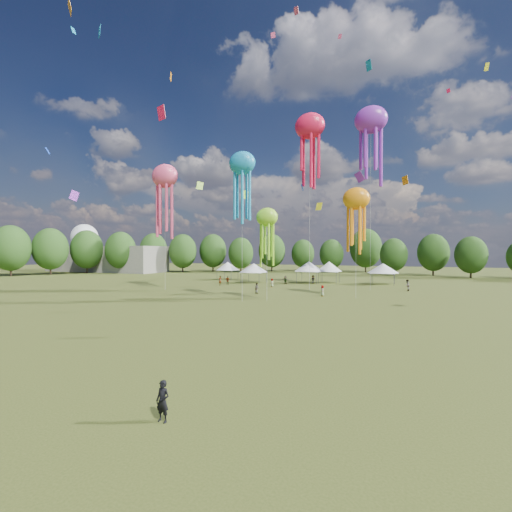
% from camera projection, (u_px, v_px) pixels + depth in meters
% --- Properties ---
extents(ground, '(300.00, 300.00, 0.00)m').
position_uv_depth(ground, '(84.00, 371.00, 18.90)').
color(ground, '#384416').
rests_on(ground, ground).
extents(observer_main, '(0.59, 0.40, 1.55)m').
position_uv_depth(observer_main, '(163.00, 401.00, 13.30)').
color(observer_main, black).
rests_on(observer_main, ground).
extents(spectator_near, '(1.01, 0.96, 1.65)m').
position_uv_depth(spectator_near, '(257.00, 288.00, 53.40)').
color(spectator_near, gray).
rests_on(spectator_near, ground).
extents(spectators_far, '(33.26, 20.11, 1.85)m').
position_uv_depth(spectators_far, '(303.00, 282.00, 64.32)').
color(spectators_far, gray).
rests_on(spectators_far, ground).
extents(festival_tents, '(38.59, 12.11, 4.39)m').
position_uv_depth(festival_tents, '(302.00, 267.00, 72.41)').
color(festival_tents, '#47474C').
rests_on(festival_tents, ground).
extents(show_kites, '(36.38, 23.71, 30.43)m').
position_uv_depth(show_kites, '(296.00, 162.00, 56.01)').
color(show_kites, '#1689C1').
rests_on(show_kites, ground).
extents(small_kites, '(72.54, 62.41, 45.63)m').
position_uv_depth(small_kites, '(298.00, 98.00, 56.54)').
color(small_kites, '#1689C1').
rests_on(small_kites, ground).
extents(treeline, '(201.57, 95.24, 13.43)m').
position_uv_depth(treeline, '(307.00, 251.00, 77.99)').
color(treeline, '#38281C').
rests_on(treeline, ground).
extents(hangar, '(40.00, 12.00, 8.00)m').
position_uv_depth(hangar, '(106.00, 259.00, 113.01)').
color(hangar, gray).
rests_on(hangar, ground).
extents(radome, '(9.00, 9.00, 16.00)m').
position_uv_depth(radome, '(85.00, 241.00, 124.63)').
color(radome, white).
rests_on(radome, ground).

